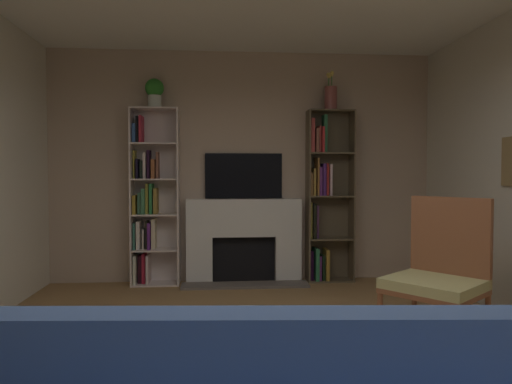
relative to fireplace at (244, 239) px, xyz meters
name	(u,v)px	position (x,y,z in m)	size (l,w,h in m)	color
wall_back_accent	(243,167)	(0.00, 0.14, 0.90)	(4.92, 0.06, 2.89)	tan
fireplace	(244,239)	(0.00, 0.00, 0.00)	(1.53, 0.50, 1.04)	silver
tv	(244,176)	(0.00, 0.08, 0.79)	(0.97, 0.06, 0.56)	black
bookshelf_left	(151,202)	(-1.15, -0.01, 0.47)	(0.58, 0.31, 2.15)	silver
bookshelf_right	(324,198)	(1.01, 0.00, 0.51)	(0.58, 0.28, 2.15)	brown
potted_plant	(155,92)	(-1.08, -0.04, 1.81)	(0.22, 0.22, 0.36)	silver
vase_with_flowers	(331,97)	(1.08, -0.05, 1.77)	(0.15, 0.15, 0.48)	brown
armchair	(440,271)	(1.46, -2.22, 0.03)	(0.90, 0.90, 1.16)	brown
coffee_table	(245,382)	(-0.20, -3.66, -0.18)	(0.82, 0.41, 0.43)	#836853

